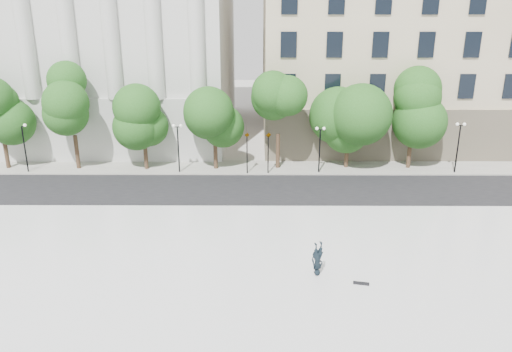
% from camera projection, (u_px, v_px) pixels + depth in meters
% --- Properties ---
extents(ground, '(160.00, 160.00, 0.00)m').
position_uv_depth(ground, '(227.00, 334.00, 22.38)').
color(ground, '#BAB7AF').
rests_on(ground, ground).
extents(plaza, '(44.00, 22.00, 0.45)m').
position_uv_depth(plaza, '(231.00, 293.00, 25.14)').
color(plaza, silver).
rests_on(plaza, ground).
extents(street, '(60.00, 8.00, 0.02)m').
position_uv_depth(street, '(241.00, 192.00, 39.40)').
color(street, black).
rests_on(street, ground).
extents(far_sidewalk, '(60.00, 4.00, 0.12)m').
position_uv_depth(far_sidewalk, '(243.00, 168.00, 45.06)').
color(far_sidewalk, '#B2B0A4').
rests_on(far_sidewalk, ground).
extents(building_west, '(31.50, 27.65, 25.60)m').
position_uv_depth(building_west, '(92.00, 15.00, 54.76)').
color(building_west, '#B9B9B5').
rests_on(building_west, ground).
extents(building_east, '(36.00, 26.15, 23.00)m').
position_uv_depth(building_east, '(426.00, 32.00, 55.46)').
color(building_east, beige).
rests_on(building_east, ground).
extents(traffic_light_west, '(0.52, 1.75, 4.19)m').
position_uv_depth(traffic_light_west, '(247.00, 133.00, 42.27)').
color(traffic_light_west, black).
rests_on(traffic_light_west, ground).
extents(traffic_light_east, '(0.98, 1.78, 4.21)m').
position_uv_depth(traffic_light_east, '(268.00, 133.00, 42.25)').
color(traffic_light_east, black).
rests_on(traffic_light_east, ground).
extents(person_lying, '(1.43, 1.99, 0.51)m').
position_uv_depth(person_lying, '(317.00, 270.00, 26.33)').
color(person_lying, black).
rests_on(person_lying, plaza).
extents(skateboard, '(0.84, 0.38, 0.08)m').
position_uv_depth(skateboard, '(361.00, 283.00, 25.51)').
color(skateboard, black).
rests_on(skateboard, plaza).
extents(street_trees, '(39.85, 4.74, 7.69)m').
position_uv_depth(street_trees, '(244.00, 114.00, 43.28)').
color(street_trees, '#382619').
rests_on(street_trees, ground).
extents(lamp_posts, '(38.29, 0.28, 4.55)m').
position_uv_depth(lamp_posts, '(245.00, 140.00, 42.77)').
color(lamp_posts, black).
rests_on(lamp_posts, ground).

